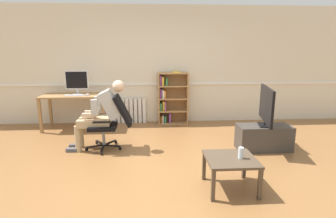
{
  "coord_description": "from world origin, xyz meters",
  "views": [
    {
      "loc": [
        -0.15,
        -3.71,
        1.72
      ],
      "look_at": [
        0.15,
        0.85,
        0.7
      ],
      "focal_mm": 28.68,
      "sensor_mm": 36.0,
      "label": 1
    }
  ],
  "objects_px": {
    "imac_monitor": "(77,81)",
    "radiator": "(127,111)",
    "office_chair": "(112,120)",
    "drinking_glass": "(241,153)",
    "computer_desk": "(75,99)",
    "tv_stand": "(264,137)",
    "keyboard": "(74,95)",
    "person_seated": "(101,113)",
    "tv_screen": "(266,106)",
    "coffee_table": "(231,162)",
    "bookshelf": "(171,98)",
    "computer_mouse": "(87,95)"
  },
  "relations": [
    {
      "from": "person_seated",
      "to": "coffee_table",
      "type": "bearing_deg",
      "value": 49.61
    },
    {
      "from": "tv_stand",
      "to": "tv_screen",
      "type": "xyz_separation_m",
      "value": [
        0.0,
        -0.0,
        0.57
      ]
    },
    {
      "from": "keyboard",
      "to": "computer_mouse",
      "type": "bearing_deg",
      "value": 4.32
    },
    {
      "from": "computer_desk",
      "to": "keyboard",
      "type": "bearing_deg",
      "value": -76.65
    },
    {
      "from": "computer_mouse",
      "to": "bookshelf",
      "type": "relative_size",
      "value": 0.08
    },
    {
      "from": "keyboard",
      "to": "radiator",
      "type": "relative_size",
      "value": 0.47
    },
    {
      "from": "computer_mouse",
      "to": "drinking_glass",
      "type": "relative_size",
      "value": 0.72
    },
    {
      "from": "computer_desk",
      "to": "radiator",
      "type": "height_order",
      "value": "computer_desk"
    },
    {
      "from": "person_seated",
      "to": "tv_stand",
      "type": "bearing_deg",
      "value": 84.81
    },
    {
      "from": "office_chair",
      "to": "computer_desk",
      "type": "bearing_deg",
      "value": -144.18
    },
    {
      "from": "computer_mouse",
      "to": "coffee_table",
      "type": "bearing_deg",
      "value": -49.3
    },
    {
      "from": "computer_desk",
      "to": "tv_stand",
      "type": "height_order",
      "value": "computer_desk"
    },
    {
      "from": "computer_desk",
      "to": "drinking_glass",
      "type": "distance_m",
      "value": 3.95
    },
    {
      "from": "bookshelf",
      "to": "radiator",
      "type": "xyz_separation_m",
      "value": [
        -1.03,
        0.1,
        -0.31
      ]
    },
    {
      "from": "drinking_glass",
      "to": "computer_mouse",
      "type": "bearing_deg",
      "value": 131.89
    },
    {
      "from": "office_chair",
      "to": "drinking_glass",
      "type": "height_order",
      "value": "office_chair"
    },
    {
      "from": "tv_screen",
      "to": "computer_mouse",
      "type": "bearing_deg",
      "value": 79.49
    },
    {
      "from": "computer_desk",
      "to": "imac_monitor",
      "type": "relative_size",
      "value": 2.72
    },
    {
      "from": "keyboard",
      "to": "tv_stand",
      "type": "bearing_deg",
      "value": -21.19
    },
    {
      "from": "tv_stand",
      "to": "imac_monitor",
      "type": "bearing_deg",
      "value": 155.77
    },
    {
      "from": "imac_monitor",
      "to": "office_chair",
      "type": "height_order",
      "value": "imac_monitor"
    },
    {
      "from": "person_seated",
      "to": "tv_screen",
      "type": "bearing_deg",
      "value": 84.8
    },
    {
      "from": "computer_mouse",
      "to": "person_seated",
      "type": "xyz_separation_m",
      "value": [
        0.49,
        -1.19,
        -0.12
      ]
    },
    {
      "from": "computer_mouse",
      "to": "tv_screen",
      "type": "bearing_deg",
      "value": -23.0
    },
    {
      "from": "computer_desk",
      "to": "computer_mouse",
      "type": "xyz_separation_m",
      "value": [
        0.3,
        -0.12,
        0.11
      ]
    },
    {
      "from": "keyboard",
      "to": "tv_stand",
      "type": "height_order",
      "value": "keyboard"
    },
    {
      "from": "keyboard",
      "to": "coffee_table",
      "type": "distance_m",
      "value": 3.75
    },
    {
      "from": "bookshelf",
      "to": "tv_screen",
      "type": "bearing_deg",
      "value": -50.65
    },
    {
      "from": "imac_monitor",
      "to": "drinking_glass",
      "type": "height_order",
      "value": "imac_monitor"
    },
    {
      "from": "computer_desk",
      "to": "imac_monitor",
      "type": "distance_m",
      "value": 0.4
    },
    {
      "from": "computer_desk",
      "to": "imac_monitor",
      "type": "bearing_deg",
      "value": 59.79
    },
    {
      "from": "office_chair",
      "to": "coffee_table",
      "type": "distance_m",
      "value": 2.25
    },
    {
      "from": "person_seated",
      "to": "coffee_table",
      "type": "xyz_separation_m",
      "value": [
        1.83,
        -1.51,
        -0.29
      ]
    },
    {
      "from": "person_seated",
      "to": "tv_stand",
      "type": "distance_m",
      "value": 2.85
    },
    {
      "from": "person_seated",
      "to": "bookshelf",
      "type": "bearing_deg",
      "value": 139.61
    },
    {
      "from": "computer_mouse",
      "to": "coffee_table",
      "type": "xyz_separation_m",
      "value": [
        2.33,
        -2.7,
        -0.42
      ]
    },
    {
      "from": "tv_screen",
      "to": "drinking_glass",
      "type": "relative_size",
      "value": 6.99
    },
    {
      "from": "office_chair",
      "to": "coffee_table",
      "type": "bearing_deg",
      "value": 46.6
    },
    {
      "from": "computer_desk",
      "to": "tv_screen",
      "type": "height_order",
      "value": "tv_screen"
    },
    {
      "from": "imac_monitor",
      "to": "drinking_glass",
      "type": "relative_size",
      "value": 3.66
    },
    {
      "from": "imac_monitor",
      "to": "computer_mouse",
      "type": "bearing_deg",
      "value": -37.97
    },
    {
      "from": "computer_mouse",
      "to": "radiator",
      "type": "xyz_separation_m",
      "value": [
        0.78,
        0.51,
        -0.48
      ]
    },
    {
      "from": "computer_mouse",
      "to": "person_seated",
      "type": "height_order",
      "value": "person_seated"
    },
    {
      "from": "person_seated",
      "to": "tv_screen",
      "type": "distance_m",
      "value": 2.83
    },
    {
      "from": "imac_monitor",
      "to": "radiator",
      "type": "xyz_separation_m",
      "value": [
        1.04,
        0.31,
        -0.75
      ]
    },
    {
      "from": "imac_monitor",
      "to": "tv_stand",
      "type": "relative_size",
      "value": 0.56
    },
    {
      "from": "computer_desk",
      "to": "tv_stand",
      "type": "bearing_deg",
      "value": -22.92
    },
    {
      "from": "keyboard",
      "to": "drinking_glass",
      "type": "xyz_separation_m",
      "value": [
        2.71,
        -2.7,
        -0.28
      ]
    },
    {
      "from": "bookshelf",
      "to": "person_seated",
      "type": "bearing_deg",
      "value": -129.56
    },
    {
      "from": "office_chair",
      "to": "drinking_glass",
      "type": "xyz_separation_m",
      "value": [
        1.77,
        -1.53,
        -0.04
      ]
    }
  ]
}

